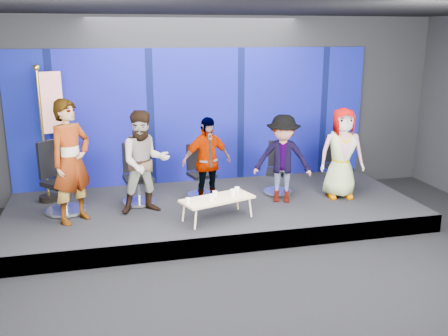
{
  "coord_description": "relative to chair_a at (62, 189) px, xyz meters",
  "views": [
    {
      "loc": [
        -1.79,
        -5.58,
        3.17
      ],
      "look_at": [
        0.17,
        2.4,
        0.94
      ],
      "focal_mm": 40.0,
      "sensor_mm": 36.0,
      "label": 1
    }
  ],
  "objects": [
    {
      "name": "chair_b",
      "position": [
        1.25,
        0.19,
        -0.05
      ],
      "size": [
        0.64,
        0.64,
        1.05
      ],
      "rotation": [
        0.0,
        0.0,
        0.1
      ],
      "color": "silver",
      "rests_on": "riser"
    },
    {
      "name": "backdrop",
      "position": [
        2.51,
        1.32,
        0.91
      ],
      "size": [
        7.0,
        0.08,
        2.6
      ],
      "primitive_type": "cube",
      "color": "#081060",
      "rests_on": "riser"
    },
    {
      "name": "coffee_table",
      "position": [
        2.4,
        -0.92,
        -0.07
      ],
      "size": [
        1.25,
        0.82,
        0.35
      ],
      "rotation": [
        0.0,
        0.0,
        0.32
      ],
      "color": "tan",
      "rests_on": "riser"
    },
    {
      "name": "flag_stand",
      "position": [
        -0.18,
        0.7,
        0.87
      ],
      "size": [
        0.52,
        0.34,
        2.38
      ],
      "rotation": [
        0.0,
        0.0,
        0.46
      ],
      "color": "black",
      "rests_on": "riser"
    },
    {
      "name": "panelist_d",
      "position": [
        3.7,
        -0.34,
        0.38
      ],
      "size": [
        1.13,
        0.9,
        1.54
      ],
      "primitive_type": "imported",
      "rotation": [
        0.0,
        0.0,
        -0.38
      ],
      "color": "black",
      "rests_on": "riser"
    },
    {
      "name": "mug_a",
      "position": [
        1.91,
        -1.07,
        0.0
      ],
      "size": [
        0.07,
        0.07,
        0.09
      ],
      "primitive_type": "cylinder",
      "color": "white",
      "rests_on": "coffee_table"
    },
    {
      "name": "chair_c",
      "position": [
        2.38,
        0.31,
        -0.08
      ],
      "size": [
        0.64,
        0.64,
        0.94
      ],
      "rotation": [
        0.0,
        0.0,
        0.24
      ],
      "color": "silver",
      "rests_on": "riser"
    },
    {
      "name": "panelist_e",
      "position": [
        4.81,
        -0.35,
        0.42
      ],
      "size": [
        0.87,
        0.64,
        1.62
      ],
      "primitive_type": "imported",
      "rotation": [
        0.0,
        0.0,
        -0.17
      ],
      "color": "black",
      "rests_on": "riser"
    },
    {
      "name": "riser",
      "position": [
        2.51,
        -0.13,
        -0.54
      ],
      "size": [
        7.0,
        3.0,
        0.3
      ],
      "primitive_type": "cube",
      "color": "black",
      "rests_on": "ground"
    },
    {
      "name": "mug_b",
      "position": [
        2.28,
        -1.04,
        0.01
      ],
      "size": [
        0.08,
        0.08,
        0.1
      ],
      "primitive_type": "cylinder",
      "color": "white",
      "rests_on": "coffee_table"
    },
    {
      "name": "mug_e",
      "position": [
        2.77,
        -0.76,
        0.01
      ],
      "size": [
        0.08,
        0.08,
        0.1
      ],
      "primitive_type": "cylinder",
      "color": "white",
      "rests_on": "coffee_table"
    },
    {
      "name": "chair_a",
      "position": [
        0.0,
        0.0,
        0.0
      ],
      "size": [
        0.95,
        0.95,
        1.19
      ],
      "rotation": [
        0.0,
        0.0,
        0.73
      ],
      "color": "silver",
      "rests_on": "riser"
    },
    {
      "name": "panelist_b",
      "position": [
        1.34,
        -0.31,
        0.45
      ],
      "size": [
        0.88,
        0.72,
        1.69
      ],
      "primitive_type": "imported",
      "rotation": [
        0.0,
        0.0,
        0.1
      ],
      "color": "black",
      "rests_on": "riser"
    },
    {
      "name": "mug_c",
      "position": [
        2.38,
        -0.85,
        0.01
      ],
      "size": [
        0.08,
        0.08,
        0.09
      ],
      "primitive_type": "cylinder",
      "color": "white",
      "rests_on": "coffee_table"
    },
    {
      "name": "mug_d",
      "position": [
        2.67,
        -0.88,
        0.01
      ],
      "size": [
        0.09,
        0.09,
        0.1
      ],
      "primitive_type": "cylinder",
      "color": "white",
      "rests_on": "coffee_table"
    },
    {
      "name": "ground",
      "position": [
        2.51,
        -2.63,
        -0.69
      ],
      "size": [
        10.0,
        10.0,
        0.0
      ],
      "primitive_type": "plane",
      "color": "black",
      "rests_on": "ground"
    },
    {
      "name": "room_walls",
      "position": [
        2.51,
        -2.63,
        1.74
      ],
      "size": [
        10.02,
        8.02,
        3.51
      ],
      "color": "black",
      "rests_on": "ground"
    },
    {
      "name": "chair_e",
      "position": [
        4.98,
        0.12,
        -0.06
      ],
      "size": [
        0.65,
        0.65,
        1.0
      ],
      "rotation": [
        0.0,
        0.0,
        -0.17
      ],
      "color": "silver",
      "rests_on": "riser"
    },
    {
      "name": "chair_d",
      "position": [
        3.8,
        0.15,
        -0.08
      ],
      "size": [
        0.69,
        0.69,
        0.95
      ],
      "rotation": [
        0.0,
        0.0,
        -0.38
      ],
      "color": "silver",
      "rests_on": "riser"
    },
    {
      "name": "panelist_c",
      "position": [
        2.39,
        -0.19,
        0.37
      ],
      "size": [
        0.96,
        0.57,
        1.53
      ],
      "primitive_type": "imported",
      "rotation": [
        0.0,
        0.0,
        0.24
      ],
      "color": "black",
      "rests_on": "riser"
    },
    {
      "name": "panelist_a",
      "position": [
        0.21,
        -0.46,
        0.57
      ],
      "size": [
        0.83,
        0.81,
        1.93
      ],
      "primitive_type": "imported",
      "rotation": [
        0.0,
        0.0,
        0.73
      ],
      "color": "black",
      "rests_on": "riser"
    }
  ]
}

